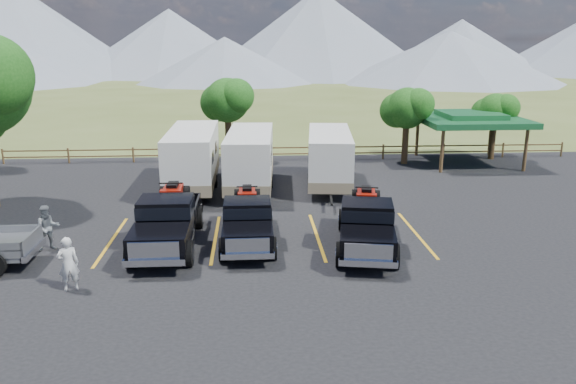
{
  "coord_description": "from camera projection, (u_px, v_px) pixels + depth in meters",
  "views": [
    {
      "loc": [
        -0.52,
        -16.83,
        7.57
      ],
      "look_at": [
        0.91,
        4.99,
        1.6
      ],
      "focal_mm": 35.0,
      "sensor_mm": 36.0,
      "label": 1
    }
  ],
  "objects": [
    {
      "name": "trailer_right",
      "position": [
        329.0,
        158.0,
        29.31
      ],
      "size": [
        2.88,
        8.35,
        2.89
      ],
      "rotation": [
        0.0,
        0.0,
        -0.11
      ],
      "color": "silver",
      "rests_on": "asphalt_lot"
    },
    {
      "name": "trailer_center",
      "position": [
        250.0,
        160.0,
        28.71
      ],
      "size": [
        2.6,
        8.6,
        2.98
      ],
      "rotation": [
        0.0,
        0.0,
        -0.05
      ],
      "color": "silver",
      "rests_on": "asphalt_lot"
    },
    {
      "name": "person_b",
      "position": [
        48.0,
        228.0,
        20.54
      ],
      "size": [
        1.03,
        0.95,
        1.7
      ],
      "primitive_type": "imported",
      "rotation": [
        0.0,
        0.0,
        0.46
      ],
      "color": "slate",
      "rests_on": "asphalt_lot"
    },
    {
      "name": "rig_left",
      "position": [
        168.0,
        219.0,
        21.02
      ],
      "size": [
        2.25,
        6.33,
        2.11
      ],
      "rotation": [
        0.0,
        0.0,
        -0.0
      ],
      "color": "black",
      "rests_on": "asphalt_lot"
    },
    {
      "name": "ground",
      "position": [
        270.0,
        280.0,
        18.23
      ],
      "size": [
        320.0,
        320.0,
        0.0
      ],
      "primitive_type": "plane",
      "color": "#4B5925",
      "rests_on": "ground"
    },
    {
      "name": "tree_ne_b",
      "position": [
        495.0,
        111.0,
        35.69
      ],
      "size": [
        2.77,
        2.59,
        4.27
      ],
      "color": "#312013",
      "rests_on": "ground"
    },
    {
      "name": "trailer_left",
      "position": [
        193.0,
        159.0,
        28.7
      ],
      "size": [
        2.39,
        8.87,
        3.09
      ],
      "rotation": [
        0.0,
        0.0,
        0.0
      ],
      "color": "silver",
      "rests_on": "asphalt_lot"
    },
    {
      "name": "tree_north",
      "position": [
        227.0,
        100.0,
        35.4
      ],
      "size": [
        3.46,
        3.24,
        5.25
      ],
      "color": "#312013",
      "rests_on": "ground"
    },
    {
      "name": "tree_ne_a",
      "position": [
        407.0,
        108.0,
        34.26
      ],
      "size": [
        3.11,
        2.92,
        4.76
      ],
      "color": "#312013",
      "rests_on": "ground"
    },
    {
      "name": "person_a",
      "position": [
        68.0,
        264.0,
        17.21
      ],
      "size": [
        0.74,
        0.63,
        1.74
      ],
      "primitive_type": "imported",
      "rotation": [
        0.0,
        0.0,
        3.53
      ],
      "color": "silver",
      "rests_on": "asphalt_lot"
    },
    {
      "name": "asphalt_lot",
      "position": [
        267.0,
        247.0,
        21.11
      ],
      "size": [
        44.0,
        34.0,
        0.04
      ],
      "primitive_type": "cube",
      "color": "black",
      "rests_on": "ground"
    },
    {
      "name": "rig_right",
      "position": [
        367.0,
        222.0,
        20.86
      ],
      "size": [
        2.94,
        6.25,
        2.0
      ],
      "rotation": [
        0.0,
        0.0,
        -0.18
      ],
      "color": "black",
      "rests_on": "asphalt_lot"
    },
    {
      "name": "rig_center",
      "position": [
        247.0,
        218.0,
        21.42
      ],
      "size": [
        2.03,
        5.71,
        1.9
      ],
      "rotation": [
        0.0,
        0.0,
        0.0
      ],
      "color": "black",
      "rests_on": "asphalt_lot"
    },
    {
      "name": "mountain_range",
      "position": [
        216.0,
        38.0,
        117.69
      ],
      "size": [
        209.0,
        71.0,
        20.0
      ],
      "color": "slate",
      "rests_on": "ground"
    },
    {
      "name": "pavilion",
      "position": [
        470.0,
        119.0,
        34.68
      ],
      "size": [
        6.2,
        6.2,
        3.22
      ],
      "color": "brown",
      "rests_on": "ground"
    },
    {
      "name": "rail_fence",
      "position": [
        291.0,
        151.0,
        36.01
      ],
      "size": [
        36.12,
        0.12,
        1.0
      ],
      "color": "brown",
      "rests_on": "ground"
    },
    {
      "name": "stall_lines",
      "position": [
        266.0,
        237.0,
        22.07
      ],
      "size": [
        12.12,
        5.5,
        0.01
      ],
      "color": "gold",
      "rests_on": "asphalt_lot"
    }
  ]
}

